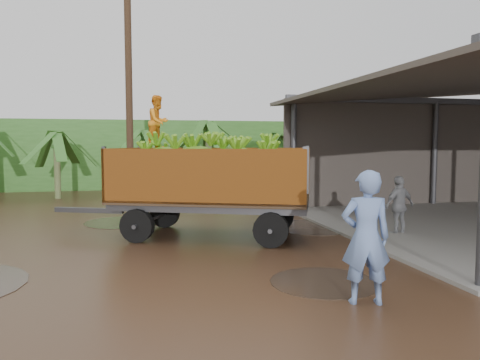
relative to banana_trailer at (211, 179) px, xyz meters
name	(u,v)px	position (x,y,z in m)	size (l,w,h in m)	color
ground	(147,254)	(-1.67, -1.64, -1.48)	(100.00, 100.00, 0.00)	black
hedge_north	(101,154)	(-3.67, 14.36, 0.32)	(22.00, 3.00, 3.60)	#2D661E
banana_trailer	(211,179)	(0.00, 0.00, 0.00)	(6.79, 4.07, 3.70)	#995415
man_blue	(366,237)	(1.44, -5.52, -0.47)	(0.73, 0.48, 2.02)	#6B88C3
man_grey	(399,206)	(4.78, -0.97, -0.69)	(0.92, 0.38, 1.56)	gray
utility_pole	(129,86)	(-2.06, 5.03, 2.89)	(1.20, 0.24, 8.62)	#47301E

